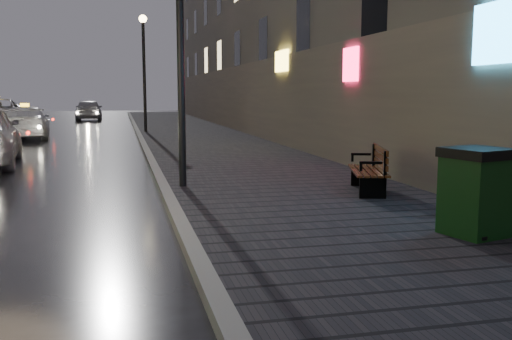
{
  "coord_description": "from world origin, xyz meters",
  "views": [
    {
      "loc": [
        0.71,
        -4.88,
        1.93
      ],
      "look_at": [
        2.55,
        2.86,
        0.85
      ],
      "focal_mm": 40.0,
      "sensor_mm": 36.0,
      "label": 1
    }
  ],
  "objects_px": {
    "lamp_far": "(144,58)",
    "taxi_mid": "(26,123)",
    "bench": "(371,169)",
    "trash_bin": "(476,191)",
    "car_far": "(89,110)",
    "lamp_near": "(180,8)"
  },
  "relations": [
    {
      "from": "trash_bin",
      "to": "taxi_mid",
      "type": "bearing_deg",
      "value": 98.0
    },
    {
      "from": "lamp_near",
      "to": "car_far",
      "type": "bearing_deg",
      "value": 96.01
    },
    {
      "from": "taxi_mid",
      "to": "car_far",
      "type": "height_order",
      "value": "car_far"
    },
    {
      "from": "lamp_far",
      "to": "car_far",
      "type": "distance_m",
      "value": 15.61
    },
    {
      "from": "lamp_near",
      "to": "bench",
      "type": "height_order",
      "value": "lamp_near"
    },
    {
      "from": "lamp_far",
      "to": "taxi_mid",
      "type": "relative_size",
      "value": 1.13
    },
    {
      "from": "lamp_far",
      "to": "taxi_mid",
      "type": "distance_m",
      "value": 5.87
    },
    {
      "from": "car_far",
      "to": "lamp_near",
      "type": "bearing_deg",
      "value": 95.06
    },
    {
      "from": "lamp_near",
      "to": "taxi_mid",
      "type": "relative_size",
      "value": 1.13
    },
    {
      "from": "bench",
      "to": "trash_bin",
      "type": "xyz_separation_m",
      "value": [
        -0.08,
        -3.23,
        0.14
      ]
    },
    {
      "from": "taxi_mid",
      "to": "lamp_far",
      "type": "bearing_deg",
      "value": -174.33
    },
    {
      "from": "bench",
      "to": "lamp_near",
      "type": "bearing_deg",
      "value": 172.81
    },
    {
      "from": "lamp_far",
      "to": "taxi_mid",
      "type": "bearing_deg",
      "value": -168.38
    },
    {
      "from": "bench",
      "to": "trash_bin",
      "type": "height_order",
      "value": "trash_bin"
    },
    {
      "from": "lamp_near",
      "to": "bench",
      "type": "relative_size",
      "value": 3.09
    },
    {
      "from": "lamp_far",
      "to": "trash_bin",
      "type": "height_order",
      "value": "lamp_far"
    },
    {
      "from": "bench",
      "to": "taxi_mid",
      "type": "relative_size",
      "value": 0.37
    },
    {
      "from": "lamp_far",
      "to": "bench",
      "type": "xyz_separation_m",
      "value": [
        3.25,
        -17.45,
        -2.92
      ]
    },
    {
      "from": "taxi_mid",
      "to": "car_far",
      "type": "bearing_deg",
      "value": -102.3
    },
    {
      "from": "trash_bin",
      "to": "taxi_mid",
      "type": "distance_m",
      "value": 21.3
    },
    {
      "from": "bench",
      "to": "car_far",
      "type": "xyz_separation_m",
      "value": [
        -6.51,
        32.47,
        0.18
      ]
    },
    {
      "from": "trash_bin",
      "to": "car_far",
      "type": "bearing_deg",
      "value": 85.5
    }
  ]
}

